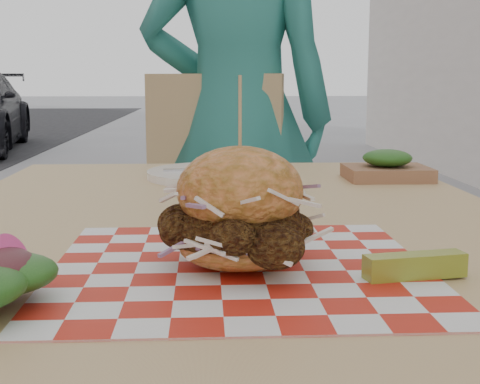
{
  "coord_description": "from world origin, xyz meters",
  "views": [
    {
      "loc": [
        -0.38,
        -0.75,
        0.93
      ],
      "look_at": [
        -0.34,
        -0.13,
        0.82
      ],
      "focal_mm": 50.0,
      "sensor_mm": 36.0,
      "label": 1
    }
  ],
  "objects": [
    {
      "name": "paper_liner",
      "position": [
        -0.34,
        -0.13,
        0.75
      ],
      "size": [
        0.36,
        0.36,
        0.0
      ],
      "primitive_type": "cube",
      "color": "red",
      "rests_on": "patio_table"
    },
    {
      "name": "patio_table",
      "position": [
        -0.35,
        0.11,
        0.67
      ],
      "size": [
        0.8,
        1.2,
        0.75
      ],
      "color": "tan",
      "rests_on": "ground"
    },
    {
      "name": "sandwich",
      "position": [
        -0.34,
        -0.13,
        0.8
      ],
      "size": [
        0.16,
        0.16,
        0.18
      ],
      "color": "#D37A3B",
      "rests_on": "paper_liner"
    },
    {
      "name": "pickle_spear",
      "position": [
        -0.19,
        -0.17,
        0.76
      ],
      "size": [
        0.1,
        0.04,
        0.02
      ],
      "primitive_type": "cube",
      "rotation": [
        0.0,
        0.0,
        0.18
      ],
      "color": "olive",
      "rests_on": "paper_liner"
    },
    {
      "name": "kraft_tray",
      "position": [
        -0.04,
        0.45,
        0.77
      ],
      "size": [
        0.15,
        0.12,
        0.06
      ],
      "color": "#8D5E40",
      "rests_on": "patio_table"
    },
    {
      "name": "patio_chair",
      "position": [
        -0.32,
        1.17,
        0.55
      ],
      "size": [
        0.52,
        0.53,
        0.95
      ],
      "rotation": [
        0.0,
        0.0,
        -0.28
      ],
      "color": "tan",
      "rests_on": "ground"
    },
    {
      "name": "place_setting",
      "position": [
        -0.35,
        0.49,
        0.76
      ],
      "size": [
        0.27,
        0.27,
        0.02
      ],
      "color": "white",
      "rests_on": "patio_table"
    },
    {
      "name": "diner",
      "position": [
        -0.28,
        1.28,
        0.82
      ],
      "size": [
        0.65,
        0.47,
        1.64
      ],
      "primitive_type": "imported",
      "rotation": [
        0.0,
        0.0,
        3.0
      ],
      "color": "#29786E",
      "rests_on": "ground"
    }
  ]
}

